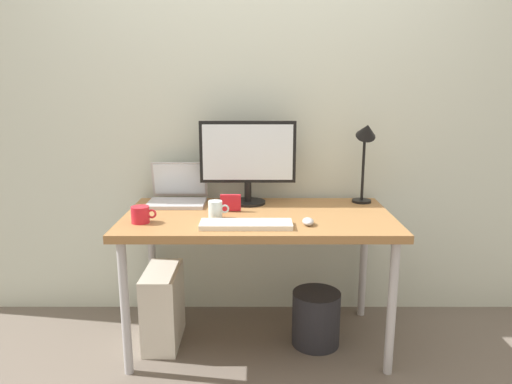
# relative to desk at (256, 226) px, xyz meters

# --- Properties ---
(ground_plane) EXTENTS (6.00, 6.00, 0.00)m
(ground_plane) POSITION_rel_desk_xyz_m (0.00, 0.00, -0.67)
(ground_plane) COLOR #665B51
(back_wall) EXTENTS (4.40, 0.04, 2.60)m
(back_wall) POSITION_rel_desk_xyz_m (0.00, 0.42, 0.63)
(back_wall) COLOR silver
(back_wall) RESTS_ON ground_plane
(desk) EXTENTS (1.40, 0.73, 0.73)m
(desk) POSITION_rel_desk_xyz_m (0.00, 0.00, 0.00)
(desk) COLOR olive
(desk) RESTS_ON ground_plane
(monitor) EXTENTS (0.54, 0.20, 0.47)m
(monitor) POSITION_rel_desk_xyz_m (-0.06, 0.23, 0.33)
(monitor) COLOR black
(monitor) RESTS_ON desk
(laptop) EXTENTS (0.32, 0.27, 0.23)m
(laptop) POSITION_rel_desk_xyz_m (-0.46, 0.25, 0.12)
(laptop) COLOR #B2B2B7
(laptop) RESTS_ON desk
(desk_lamp) EXTENTS (0.11, 0.16, 0.48)m
(desk_lamp) POSITION_rel_desk_xyz_m (0.60, 0.23, 0.41)
(desk_lamp) COLOR black
(desk_lamp) RESTS_ON desk
(keyboard) EXTENTS (0.44, 0.14, 0.02)m
(keyboard) POSITION_rel_desk_xyz_m (-0.06, -0.22, 0.07)
(keyboard) COLOR silver
(keyboard) RESTS_ON desk
(mouse) EXTENTS (0.06, 0.09, 0.03)m
(mouse) POSITION_rel_desk_xyz_m (0.24, -0.19, 0.08)
(mouse) COLOR #B2B2B7
(mouse) RESTS_ON desk
(coffee_mug) EXTENTS (0.12, 0.09, 0.08)m
(coffee_mug) POSITION_rel_desk_xyz_m (-0.58, -0.15, 0.10)
(coffee_mug) COLOR red
(coffee_mug) RESTS_ON desk
(glass_cup) EXTENTS (0.11, 0.07, 0.09)m
(glass_cup) POSITION_rel_desk_xyz_m (-0.22, -0.08, 0.11)
(glass_cup) COLOR silver
(glass_cup) RESTS_ON desk
(photo_frame) EXTENTS (0.11, 0.02, 0.09)m
(photo_frame) POSITION_rel_desk_xyz_m (-0.15, 0.06, 0.11)
(photo_frame) COLOR red
(photo_frame) RESTS_ON desk
(computer_tower) EXTENTS (0.18, 0.36, 0.42)m
(computer_tower) POSITION_rel_desk_xyz_m (-0.52, -0.01, -0.46)
(computer_tower) COLOR silver
(computer_tower) RESTS_ON ground_plane
(wastebasket) EXTENTS (0.26, 0.26, 0.30)m
(wastebasket) POSITION_rel_desk_xyz_m (0.32, -0.03, -0.52)
(wastebasket) COLOR #232328
(wastebasket) RESTS_ON ground_plane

